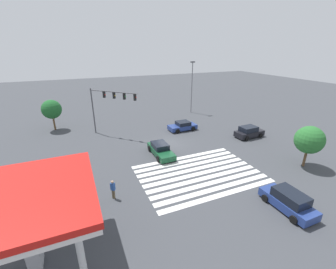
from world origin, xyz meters
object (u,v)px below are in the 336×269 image
(tree_corner_a, at_px, (52,109))
(car_4, at_px, (249,132))
(traffic_signal_mast, at_px, (108,101))
(pedestrian, at_px, (113,189))
(car_1, at_px, (161,150))
(tree_corner_b, at_px, (309,140))
(car_2, at_px, (183,126))
(street_light_pole_a, at_px, (192,83))
(car_3, at_px, (288,201))
(car_0, at_px, (39,185))

(tree_corner_a, bearing_deg, car_4, -29.22)
(traffic_signal_mast, xyz_separation_m, pedestrian, (-2.45, -14.84, -4.08))
(car_1, height_order, tree_corner_b, tree_corner_b)
(pedestrian, bearing_deg, car_2, -0.05)
(pedestrian, xyz_separation_m, street_light_pole_a, (18.94, 21.07, 4.63))
(pedestrian, relative_size, tree_corner_a, 0.37)
(street_light_pole_a, bearing_deg, car_4, -84.89)
(car_3, bearing_deg, traffic_signal_mast, 24.46)
(car_2, bearing_deg, car_4, 138.08)
(car_2, relative_size, car_3, 1.00)
(car_0, bearing_deg, tree_corner_a, 84.00)
(car_3, height_order, street_light_pole_a, street_light_pole_a)
(car_1, height_order, car_4, car_4)
(car_0, relative_size, car_1, 0.89)
(car_1, height_order, pedestrian, pedestrian)
(traffic_signal_mast, height_order, car_2, traffic_signal_mast)
(car_0, bearing_deg, car_2, 22.84)
(traffic_signal_mast, distance_m, car_2, 11.55)
(car_0, height_order, car_3, car_0)
(traffic_signal_mast, distance_m, car_0, 14.78)
(car_4, xyz_separation_m, pedestrian, (-20.25, -6.44, 0.22))
(traffic_signal_mast, relative_size, car_1, 1.36)
(car_1, xyz_separation_m, car_3, (5.65, -12.90, 0.10))
(car_2, xyz_separation_m, car_3, (-0.57, -19.51, 0.11))
(traffic_signal_mast, distance_m, street_light_pole_a, 17.64)
(street_light_pole_a, distance_m, tree_corner_b, 23.69)
(traffic_signal_mast, relative_size, car_4, 1.56)
(car_2, height_order, car_4, car_4)
(tree_corner_a, distance_m, tree_corner_b, 34.02)
(car_1, height_order, car_3, car_3)
(car_2, distance_m, tree_corner_a, 19.89)
(car_2, xyz_separation_m, street_light_pole_a, (6.03, 8.32, 4.96))
(tree_corner_a, bearing_deg, pedestrian, -76.00)
(car_0, bearing_deg, car_1, 8.78)
(car_0, bearing_deg, car_4, 2.94)
(car_0, distance_m, car_1, 12.80)
(traffic_signal_mast, height_order, tree_corner_b, traffic_signal_mast)
(pedestrian, bearing_deg, street_light_pole_a, 3.37)
(car_1, relative_size, pedestrian, 2.81)
(street_light_pole_a, relative_size, tree_corner_b, 2.13)
(traffic_signal_mast, xyz_separation_m, car_4, (17.80, -8.39, -4.30))
(traffic_signal_mast, relative_size, car_3, 1.52)
(car_0, distance_m, tree_corner_b, 26.36)
(car_3, height_order, tree_corner_b, tree_corner_b)
(pedestrian, bearing_deg, car_1, -2.17)
(street_light_pole_a, bearing_deg, tree_corner_b, -87.87)
(car_4, relative_size, tree_corner_a, 0.90)
(car_3, height_order, car_4, car_3)
(tree_corner_a, bearing_deg, car_3, -57.45)
(car_0, xyz_separation_m, street_light_pole_a, (24.74, 17.74, 4.80))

